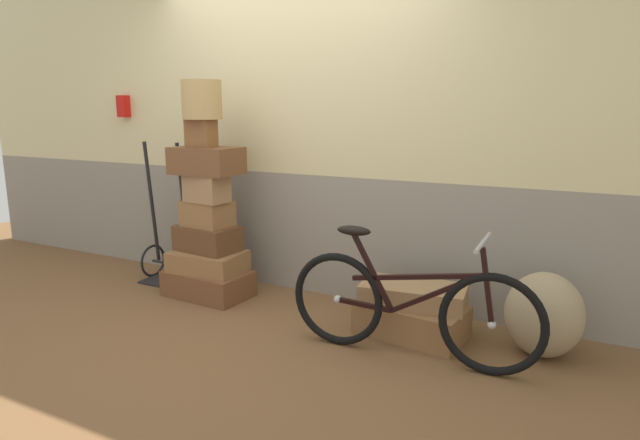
% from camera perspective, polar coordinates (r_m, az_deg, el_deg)
% --- Properties ---
extents(ground, '(9.70, 5.20, 0.06)m').
position_cam_1_polar(ground, '(4.04, -7.80, -10.73)').
color(ground, brown).
extents(station_building, '(7.70, 0.74, 3.11)m').
position_cam_1_polar(station_building, '(4.44, -1.80, 12.43)').
color(station_building, gray).
rests_on(station_building, ground).
extents(suitcase_0, '(0.70, 0.45, 0.21)m').
position_cam_1_polar(suitcase_0, '(4.52, -11.70, -6.56)').
color(suitcase_0, brown).
rests_on(suitcase_0, ground).
extents(suitcase_1, '(0.59, 0.43, 0.16)m').
position_cam_1_polar(suitcase_1, '(4.48, -11.73, -4.29)').
color(suitcase_1, olive).
rests_on(suitcase_1, suitcase_0).
extents(suitcase_2, '(0.53, 0.37, 0.20)m').
position_cam_1_polar(suitcase_2, '(4.48, -11.76, -1.90)').
color(suitcase_2, brown).
rests_on(suitcase_2, suitcase_1).
extents(suitcase_3, '(0.41, 0.31, 0.21)m').
position_cam_1_polar(suitcase_3, '(4.43, -11.81, 0.69)').
color(suitcase_3, olive).
rests_on(suitcase_3, suitcase_2).
extents(suitcase_4, '(0.36, 0.25, 0.21)m').
position_cam_1_polar(suitcase_4, '(4.34, -11.89, 3.28)').
color(suitcase_4, '#9E754C').
rests_on(suitcase_4, suitcase_3).
extents(suitcase_5, '(0.53, 0.35, 0.21)m').
position_cam_1_polar(suitcase_5, '(4.36, -11.88, 6.15)').
color(suitcase_5, brown).
rests_on(suitcase_5, suitcase_4).
extents(suitcase_6, '(0.22, 0.15, 0.21)m').
position_cam_1_polar(suitcase_6, '(4.33, -12.43, 8.91)').
color(suitcase_6, brown).
rests_on(suitcase_6, suitcase_5).
extents(suitcase_7, '(0.74, 0.48, 0.22)m').
position_cam_1_polar(suitcase_7, '(3.74, 9.60, -10.37)').
color(suitcase_7, olive).
rests_on(suitcase_7, ground).
extents(suitcase_8, '(0.72, 0.43, 0.13)m').
position_cam_1_polar(suitcase_8, '(3.70, 9.81, -7.72)').
color(suitcase_8, '#9E754C').
rests_on(suitcase_8, suitcase_7).
extents(wicker_basket, '(0.31, 0.31, 0.30)m').
position_cam_1_polar(wicker_basket, '(4.33, -12.37, 12.30)').
color(wicker_basket, tan).
rests_on(wicker_basket, suitcase_6).
extents(luggage_trolley, '(0.45, 0.37, 1.22)m').
position_cam_1_polar(luggage_trolley, '(4.95, -15.69, -3.13)').
color(luggage_trolley, black).
rests_on(luggage_trolley, ground).
extents(burlap_sack, '(0.47, 0.40, 0.53)m').
position_cam_1_polar(burlap_sack, '(3.61, 22.55, -9.23)').
color(burlap_sack, '#9E8966').
rests_on(burlap_sack, ground).
extents(bicycle, '(1.56, 0.46, 0.80)m').
position_cam_1_polar(bicycle, '(3.33, 9.35, -9.04)').
color(bicycle, black).
rests_on(bicycle, ground).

